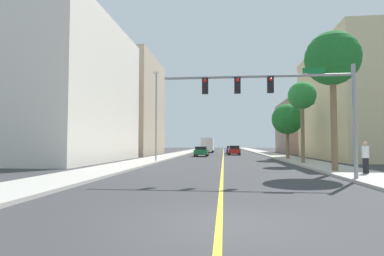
{
  "coord_description": "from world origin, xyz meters",
  "views": [
    {
      "loc": [
        0.12,
        -7.09,
        1.85
      ],
      "look_at": [
        -2.13,
        14.28,
        2.97
      ],
      "focal_mm": 28.48,
      "sensor_mm": 36.0,
      "label": 1
    }
  ],
  "objects_px": {
    "car_blue": "(231,150)",
    "pedestrian": "(366,157)",
    "palm_mid": "(302,97)",
    "car_green": "(201,151)",
    "delivery_truck": "(208,145)",
    "palm_near": "(332,60)",
    "palm_far": "(287,119)",
    "street_lamp": "(156,112)",
    "traffic_signal_mast": "(285,94)",
    "car_silver": "(203,150)",
    "car_red": "(234,150)"
  },
  "relations": [
    {
      "from": "car_blue",
      "to": "pedestrian",
      "type": "height_order",
      "value": "pedestrian"
    },
    {
      "from": "palm_mid",
      "to": "car_green",
      "type": "distance_m",
      "value": 19.86
    },
    {
      "from": "delivery_truck",
      "to": "pedestrian",
      "type": "bearing_deg",
      "value": -75.81
    },
    {
      "from": "palm_near",
      "to": "palm_far",
      "type": "relative_size",
      "value": 1.4
    },
    {
      "from": "palm_far",
      "to": "car_green",
      "type": "height_order",
      "value": "palm_far"
    },
    {
      "from": "street_lamp",
      "to": "traffic_signal_mast",
      "type": "bearing_deg",
      "value": -55.07
    },
    {
      "from": "traffic_signal_mast",
      "to": "street_lamp",
      "type": "bearing_deg",
      "value": 124.93
    },
    {
      "from": "palm_far",
      "to": "traffic_signal_mast",
      "type": "bearing_deg",
      "value": -101.74
    },
    {
      "from": "pedestrian",
      "to": "palm_far",
      "type": "bearing_deg",
      "value": -130.61
    },
    {
      "from": "car_green",
      "to": "palm_mid",
      "type": "bearing_deg",
      "value": -56.25
    },
    {
      "from": "car_silver",
      "to": "pedestrian",
      "type": "xyz_separation_m",
      "value": [
        11.77,
        -34.31,
        0.36
      ]
    },
    {
      "from": "car_blue",
      "to": "palm_far",
      "type": "bearing_deg",
      "value": -73.9
    },
    {
      "from": "traffic_signal_mast",
      "to": "palm_mid",
      "type": "xyz_separation_m",
      "value": [
        3.93,
        12.31,
        1.71
      ]
    },
    {
      "from": "pedestrian",
      "to": "traffic_signal_mast",
      "type": "bearing_deg",
      "value": -15.03
    },
    {
      "from": "street_lamp",
      "to": "palm_near",
      "type": "xyz_separation_m",
      "value": [
        13.78,
        -10.08,
        2.13
      ]
    },
    {
      "from": "car_blue",
      "to": "pedestrian",
      "type": "bearing_deg",
      "value": -79.32
    },
    {
      "from": "traffic_signal_mast",
      "to": "car_red",
      "type": "distance_m",
      "value": 35.11
    },
    {
      "from": "palm_mid",
      "to": "palm_far",
      "type": "distance_m",
      "value": 8.27
    },
    {
      "from": "traffic_signal_mast",
      "to": "car_blue",
      "type": "relative_size",
      "value": 2.23
    },
    {
      "from": "street_lamp",
      "to": "car_red",
      "type": "xyz_separation_m",
      "value": [
        8.48,
        20.64,
        -4.31
      ]
    },
    {
      "from": "car_silver",
      "to": "car_red",
      "type": "distance_m",
      "value": 5.68
    },
    {
      "from": "delivery_truck",
      "to": "car_blue",
      "type": "bearing_deg",
      "value": -46.47
    },
    {
      "from": "palm_mid",
      "to": "car_green",
      "type": "xyz_separation_m",
      "value": [
        -10.31,
        16.11,
        -5.34
      ]
    },
    {
      "from": "palm_mid",
      "to": "pedestrian",
      "type": "relative_size",
      "value": 4.01
    },
    {
      "from": "palm_far",
      "to": "car_blue",
      "type": "relative_size",
      "value": 1.46
    },
    {
      "from": "car_silver",
      "to": "car_red",
      "type": "relative_size",
      "value": 0.93
    },
    {
      "from": "street_lamp",
      "to": "palm_far",
      "type": "distance_m",
      "value": 15.5
    },
    {
      "from": "palm_far",
      "to": "car_silver",
      "type": "xyz_separation_m",
      "value": [
        -11.01,
        16.53,
        -3.98
      ]
    },
    {
      "from": "traffic_signal_mast",
      "to": "car_blue",
      "type": "bearing_deg",
      "value": 92.27
    },
    {
      "from": "palm_near",
      "to": "palm_mid",
      "type": "xyz_separation_m",
      "value": [
        0.1,
        8.14,
        -1.14
      ]
    },
    {
      "from": "street_lamp",
      "to": "delivery_truck",
      "type": "height_order",
      "value": "street_lamp"
    },
    {
      "from": "palm_near",
      "to": "car_blue",
      "type": "bearing_deg",
      "value": 98.15
    },
    {
      "from": "palm_mid",
      "to": "car_blue",
      "type": "bearing_deg",
      "value": 100.46
    },
    {
      "from": "palm_mid",
      "to": "car_green",
      "type": "relative_size",
      "value": 1.83
    },
    {
      "from": "traffic_signal_mast",
      "to": "palm_mid",
      "type": "distance_m",
      "value": 13.03
    },
    {
      "from": "car_silver",
      "to": "car_red",
      "type": "xyz_separation_m",
      "value": [
        5.28,
        -2.09,
        0.07
      ]
    },
    {
      "from": "car_red",
      "to": "traffic_signal_mast",
      "type": "bearing_deg",
      "value": -89.61
    },
    {
      "from": "traffic_signal_mast",
      "to": "palm_near",
      "type": "bearing_deg",
      "value": 47.44
    },
    {
      "from": "traffic_signal_mast",
      "to": "car_green",
      "type": "distance_m",
      "value": 29.35
    },
    {
      "from": "palm_far",
      "to": "palm_near",
      "type": "bearing_deg",
      "value": -91.48
    },
    {
      "from": "street_lamp",
      "to": "palm_near",
      "type": "distance_m",
      "value": 17.21
    },
    {
      "from": "traffic_signal_mast",
      "to": "palm_mid",
      "type": "height_order",
      "value": "palm_mid"
    },
    {
      "from": "traffic_signal_mast",
      "to": "car_silver",
      "type": "height_order",
      "value": "traffic_signal_mast"
    },
    {
      "from": "street_lamp",
      "to": "palm_near",
      "type": "height_order",
      "value": "street_lamp"
    },
    {
      "from": "car_green",
      "to": "car_red",
      "type": "bearing_deg",
      "value": 54.01
    },
    {
      "from": "car_green",
      "to": "delivery_truck",
      "type": "distance_m",
      "value": 19.39
    },
    {
      "from": "delivery_truck",
      "to": "palm_near",
      "type": "bearing_deg",
      "value": -76.81
    },
    {
      "from": "car_green",
      "to": "palm_far",
      "type": "bearing_deg",
      "value": -35.72
    },
    {
      "from": "car_green",
      "to": "delivery_truck",
      "type": "relative_size",
      "value": 0.52
    },
    {
      "from": "car_red",
      "to": "pedestrian",
      "type": "bearing_deg",
      "value": -80.64
    }
  ]
}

